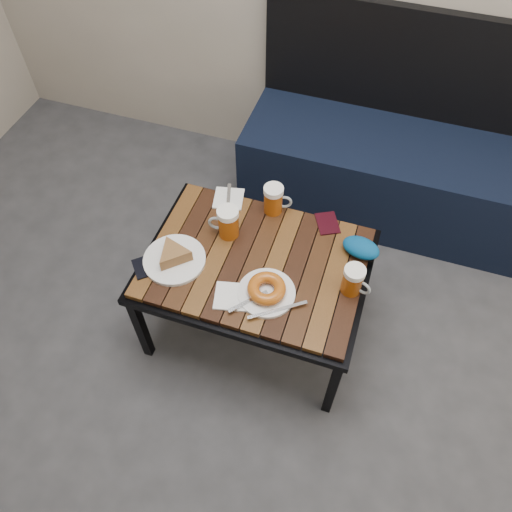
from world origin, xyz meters
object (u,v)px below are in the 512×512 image
(beer_mug_centre, at_px, (274,199))
(passport_burgundy, at_px, (327,223))
(bench, at_px, (389,167))
(passport_navy, at_px, (152,265))
(beer_mug_left, at_px, (228,222))
(beer_mug_right, at_px, (353,280))
(plate_bagel, at_px, (266,291))
(cafe_table, at_px, (256,267))
(plate_pie, at_px, (174,257))
(knit_pouch, at_px, (361,248))

(beer_mug_centre, height_order, passport_burgundy, beer_mug_centre)
(bench, bearing_deg, passport_navy, -126.29)
(passport_navy, bearing_deg, beer_mug_left, 95.96)
(bench, distance_m, beer_mug_right, 0.94)
(bench, relative_size, beer_mug_left, 10.56)
(bench, bearing_deg, plate_bagel, -107.16)
(plate_bagel, height_order, passport_burgundy, plate_bagel)
(cafe_table, xyz_separation_m, passport_navy, (-0.36, -0.14, 0.05))
(beer_mug_centre, xyz_separation_m, beer_mug_right, (0.37, -0.28, -0.00))
(passport_navy, bearing_deg, beer_mug_centre, 98.29)
(cafe_table, bearing_deg, plate_pie, -161.31)
(passport_burgundy, bearing_deg, bench, 46.57)
(cafe_table, height_order, beer_mug_centre, beer_mug_centre)
(beer_mug_centre, xyz_separation_m, passport_burgundy, (0.22, -0.00, -0.06))
(beer_mug_centre, distance_m, passport_navy, 0.54)
(beer_mug_left, distance_m, passport_navy, 0.32)
(beer_mug_right, bearing_deg, passport_navy, -151.87)
(beer_mug_right, height_order, passport_burgundy, beer_mug_right)
(plate_bagel, relative_size, knit_pouch, 1.80)
(cafe_table, distance_m, passport_navy, 0.39)
(plate_bagel, bearing_deg, beer_mug_right, 21.84)
(bench, distance_m, plate_pie, 1.22)
(beer_mug_left, relative_size, beer_mug_right, 1.09)
(cafe_table, height_order, beer_mug_left, beer_mug_left)
(cafe_table, height_order, passport_burgundy, passport_burgundy)
(plate_bagel, relative_size, passport_navy, 1.94)
(knit_pouch, bearing_deg, beer_mug_right, -89.22)
(beer_mug_left, xyz_separation_m, plate_bagel, (0.22, -0.22, -0.04))
(beer_mug_right, bearing_deg, beer_mug_centre, 161.79)
(passport_navy, distance_m, passport_burgundy, 0.70)
(beer_mug_left, distance_m, beer_mug_right, 0.52)
(bench, height_order, passport_burgundy, bench)
(beer_mug_centre, bearing_deg, passport_navy, -145.42)
(passport_navy, bearing_deg, bench, 102.81)
(beer_mug_right, xyz_separation_m, plate_bagel, (-0.28, -0.11, -0.04))
(beer_mug_centre, bearing_deg, knit_pouch, -30.11)
(beer_mug_centre, bearing_deg, plate_pie, -142.13)
(plate_pie, relative_size, plate_bagel, 0.91)
(plate_pie, height_order, passport_burgundy, plate_pie)
(beer_mug_left, height_order, passport_navy, beer_mug_left)
(plate_pie, xyz_separation_m, plate_bagel, (0.37, -0.03, -0.00))
(beer_mug_centre, height_order, plate_pie, beer_mug_centre)
(beer_mug_left, height_order, plate_pie, beer_mug_left)
(cafe_table, bearing_deg, passport_burgundy, 50.96)
(beer_mug_centre, relative_size, beer_mug_right, 1.04)
(plate_pie, bearing_deg, passport_navy, -148.42)
(bench, height_order, cafe_table, bench)
(beer_mug_left, distance_m, plate_bagel, 0.32)
(passport_navy, bearing_deg, plate_pie, 80.68)
(plate_pie, height_order, passport_navy, plate_pie)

